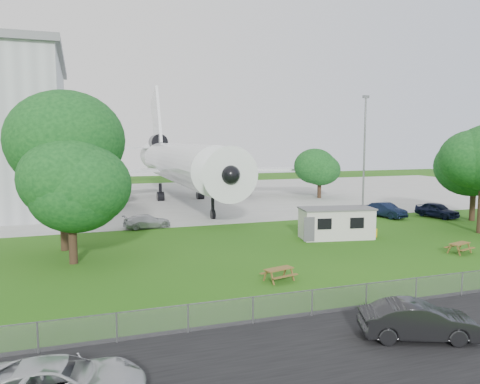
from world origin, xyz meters
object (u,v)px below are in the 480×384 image
object	(u,v)px
airliner	(179,162)
car_centre_sedan	(418,321)
picnic_east	(459,253)
site_cabin	(337,223)
picnic_west	(279,281)

from	to	relation	value
airliner	car_centre_sedan	distance (m)	49.32
airliner	picnic_east	distance (m)	40.38
site_cabin	picnic_east	bearing A→B (deg)	-52.33
site_cabin	picnic_east	xyz separation A→B (m)	(5.88, -7.61, -1.31)
car_centre_sedan	picnic_east	bearing A→B (deg)	-27.87
airliner	site_cabin	xyz separation A→B (m)	(7.30, -30.19, -3.96)
picnic_west	picnic_east	distance (m)	15.51
airliner	picnic_east	size ratio (longest dim) A/B	26.52
picnic_east	car_centre_sedan	size ratio (longest dim) A/B	0.38
site_cabin	picnic_east	distance (m)	9.71
airliner	car_centre_sedan	world-z (taller)	airliner
picnic_west	car_centre_sedan	xyz separation A→B (m)	(2.22, -9.42, 0.79)
airliner	picnic_east	world-z (taller)	airliner
site_cabin	car_centre_sedan	world-z (taller)	site_cabin
site_cabin	car_centre_sedan	bearing A→B (deg)	-111.09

